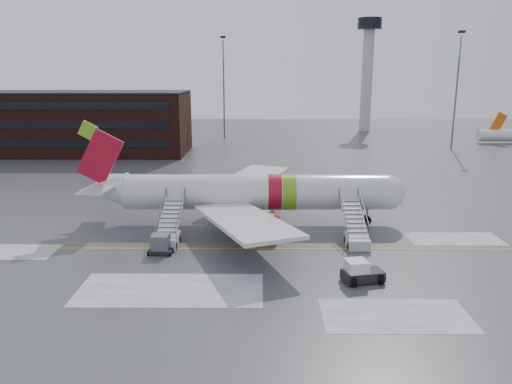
{
  "coord_description": "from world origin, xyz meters",
  "views": [
    {
      "loc": [
        0.77,
        -44.92,
        16.08
      ],
      "look_at": [
        0.37,
        5.01,
        4.0
      ],
      "focal_mm": 35.0,
      "sensor_mm": 36.0,
      "label": 1
    }
  ],
  "objects_px": {
    "airstair_fwd": "(356,233)",
    "airstair_aft": "(169,233)",
    "uld_container": "(161,245)",
    "pushback_tug": "(360,272)",
    "airliner": "(247,193)"
  },
  "relations": [
    {
      "from": "airstair_fwd",
      "to": "airstair_aft",
      "type": "height_order",
      "value": "same"
    },
    {
      "from": "airliner",
      "to": "uld_container",
      "type": "distance_m",
      "value": 12.28
    },
    {
      "from": "pushback_tug",
      "to": "airstair_aft",
      "type": "bearing_deg",
      "value": 151.86
    },
    {
      "from": "airstair_fwd",
      "to": "uld_container",
      "type": "distance_m",
      "value": 18.36
    },
    {
      "from": "airliner",
      "to": "uld_container",
      "type": "height_order",
      "value": "airliner"
    },
    {
      "from": "airstair_fwd",
      "to": "uld_container",
      "type": "relative_size",
      "value": 3.45
    },
    {
      "from": "airstair_aft",
      "to": "pushback_tug",
      "type": "distance_m",
      "value": 18.83
    },
    {
      "from": "uld_container",
      "to": "airliner",
      "type": "bearing_deg",
      "value": 50.44
    },
    {
      "from": "airliner",
      "to": "airstair_fwd",
      "type": "relative_size",
      "value": 4.55
    },
    {
      "from": "uld_container",
      "to": "airstair_fwd",
      "type": "bearing_deg",
      "value": 8.51
    },
    {
      "from": "airstair_fwd",
      "to": "airstair_aft",
      "type": "distance_m",
      "value": 17.87
    },
    {
      "from": "airstair_fwd",
      "to": "airstair_aft",
      "type": "relative_size",
      "value": 1.0
    },
    {
      "from": "airliner",
      "to": "pushback_tug",
      "type": "xyz_separation_m",
      "value": [
        9.24,
        -15.42,
        -2.62
      ]
    },
    {
      "from": "airliner",
      "to": "airstair_aft",
      "type": "height_order",
      "value": "airliner"
    },
    {
      "from": "airstair_aft",
      "to": "uld_container",
      "type": "relative_size",
      "value": 3.45
    }
  ]
}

